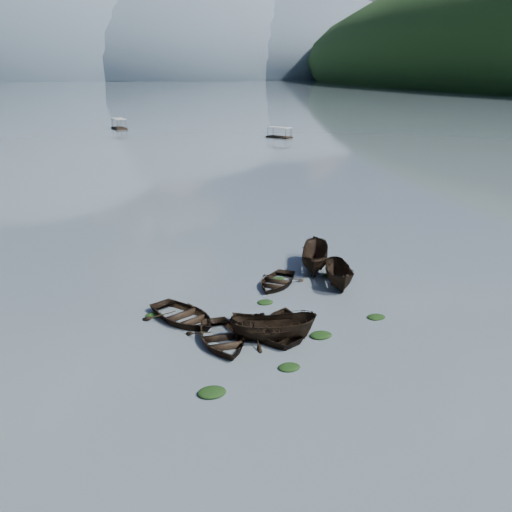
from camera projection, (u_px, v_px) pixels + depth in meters
name	position (u px, v px, depth m)	size (l,w,h in m)	color
ground_plane	(339.00, 375.00, 26.10)	(2400.00, 2400.00, 0.00)	slate
haze_mtn_b	(21.00, 79.00, 819.13)	(520.00, 520.00, 340.00)	#475666
haze_mtn_c	(160.00, 78.00, 879.22)	(520.00, 520.00, 260.00)	#475666
haze_mtn_d	(270.00, 77.00, 933.29)	(520.00, 520.00, 220.00)	#475666
rowboat_0	(222.00, 343.00, 29.13)	(3.32, 4.65, 0.96)	black
rowboat_1	(282.00, 326.00, 31.01)	(2.83, 3.97, 0.82)	black
rowboat_2	(273.00, 340.00, 29.44)	(1.68, 4.46, 1.72)	black
rowboat_3	(262.00, 333.00, 30.25)	(3.46, 4.85, 1.00)	black
rowboat_5	(339.00, 285.00, 36.93)	(1.64, 4.35, 1.68)	black
rowboat_6	(184.00, 320.00, 31.75)	(3.43, 4.80, 0.99)	black
rowboat_7	(276.00, 285.00, 36.98)	(2.98, 4.17, 0.86)	black
rowboat_8	(314.00, 268.00, 40.05)	(1.84, 4.89, 1.89)	black
weed_clump_0	(212.00, 394.00, 24.58)	(1.26, 1.03, 0.27)	black
weed_clump_1	(289.00, 368.00, 26.68)	(1.06, 0.84, 0.23)	black
weed_clump_2	(321.00, 336.00, 29.87)	(1.19, 0.95, 0.26)	black
weed_clump_3	(265.00, 303.00, 34.13)	(0.96, 0.81, 0.21)	black
weed_clump_4	(376.00, 318.00, 32.09)	(1.05, 0.83, 0.22)	black
weed_clump_5	(154.00, 316.00, 32.35)	(0.96, 0.78, 0.20)	black
weed_clump_6	(278.00, 279.00, 37.93)	(0.87, 0.72, 0.18)	black
weed_clump_7	(329.00, 276.00, 38.51)	(0.98, 0.78, 0.21)	black
pontoon_centre	(119.00, 129.00, 132.97)	(2.49, 5.98, 2.29)	black
pontoon_right	(279.00, 138.00, 116.00)	(2.19, 5.26, 2.02)	black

